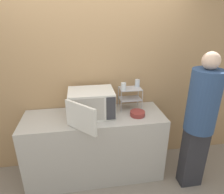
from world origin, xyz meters
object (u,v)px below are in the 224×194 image
object	(u,v)px
dish_rack	(130,94)
microwave	(91,104)
bowl	(137,114)
glass_front_left	(124,86)
person	(200,117)
glass_back_right	(137,83)

from	to	relation	value
dish_rack	microwave	bearing A→B (deg)	-167.80
microwave	bowl	world-z (taller)	microwave
glass_front_left	person	bearing A→B (deg)	-29.21
microwave	glass_front_left	bearing A→B (deg)	8.20
microwave	glass_front_left	world-z (taller)	glass_front_left
dish_rack	person	xyz separation A→B (m)	(0.73, -0.52, -0.14)
microwave	glass_back_right	xyz separation A→B (m)	(0.64, 0.17, 0.18)
dish_rack	person	size ratio (longest dim) A/B	0.17
glass_back_right	person	size ratio (longest dim) A/B	0.05
microwave	person	bearing A→B (deg)	-17.75
bowl	dish_rack	bearing A→B (deg)	102.94
dish_rack	bowl	xyz separation A→B (m)	(0.05, -0.22, -0.19)
dish_rack	bowl	bearing A→B (deg)	-77.06
microwave	person	distance (m)	1.33
glass_front_left	bowl	distance (m)	0.39
microwave	dish_rack	world-z (taller)	microwave
glass_back_right	glass_front_left	bearing A→B (deg)	-153.51
microwave	dish_rack	xyz separation A→B (m)	(0.53, 0.12, 0.05)
dish_rack	glass_back_right	size ratio (longest dim) A/B	3.11
dish_rack	person	bearing A→B (deg)	-35.55
dish_rack	bowl	distance (m)	0.29
glass_front_left	bowl	world-z (taller)	glass_front_left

